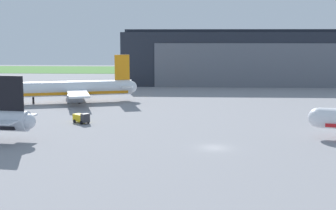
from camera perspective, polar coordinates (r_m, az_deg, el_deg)
The scene contains 5 objects.
ground_plane at distance 78.49m, azimuth 5.76°, elevation -5.31°, with size 440.00×440.00×0.00m, color gray.
grass_field_strip at distance 257.37m, azimuth 3.85°, elevation 4.36°, with size 440.00×56.00×0.08m, color #487C35.
maintenance_hangar at distance 187.23m, azimuth 11.13°, elevation 5.79°, with size 105.75×31.61×21.43m.
airliner_far_right at distance 133.01m, azimuth -11.68°, elevation 1.95°, with size 35.26×32.50×13.45m.
baggage_tug at distance 101.41m, azimuth -10.70°, elevation -1.59°, with size 4.27×4.11×2.26m.
Camera 1 is at (-3.89, -76.13, 18.73)m, focal length 49.07 mm.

